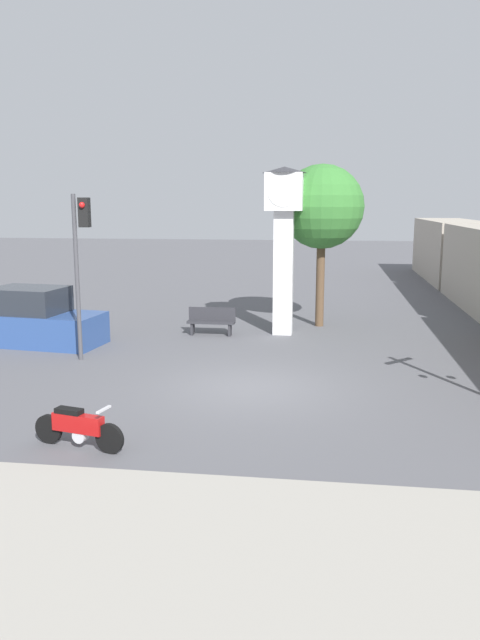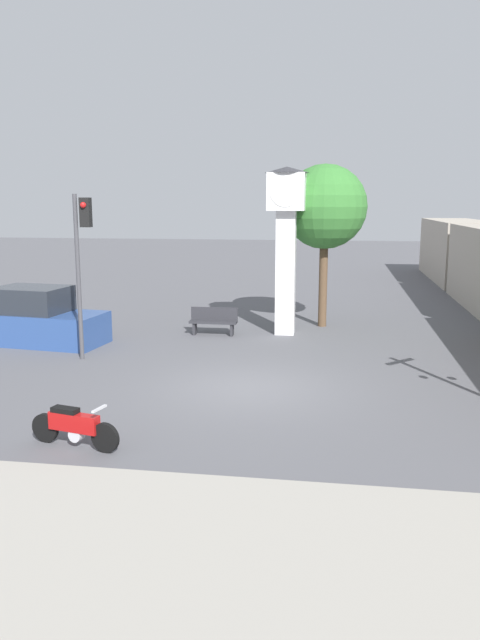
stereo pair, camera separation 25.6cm
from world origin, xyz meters
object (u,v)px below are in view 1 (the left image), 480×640
object	(u,v)px
clock_tower	(284,225)
bench	(211,321)
traffic_light	(80,248)
street_tree	(322,208)
parked_car	(34,321)
motorcycle	(78,427)

from	to	relation	value
clock_tower	bench	distance (m)	4.00
traffic_light	bench	size ratio (longest dim) A/B	2.90
clock_tower	bench	size ratio (longest dim) A/B	3.47
clock_tower	street_tree	xyz separation A→B (m)	(1.22, 1.52, 0.56)
bench	parked_car	world-z (taller)	parked_car
motorcycle	bench	xyz separation A→B (m)	(0.59, 10.07, 0.09)
parked_car	clock_tower	bearing A→B (deg)	26.10
traffic_light	street_tree	xyz separation A→B (m)	(6.52, 5.91, 1.06)
motorcycle	clock_tower	distance (m)	11.50
motorcycle	parked_car	bearing A→B (deg)	133.84
motorcycle	parked_car	xyz separation A→B (m)	(-4.70, 7.95, 0.35)
bench	street_tree	bearing A→B (deg)	29.99
clock_tower	street_tree	bearing A→B (deg)	51.26
motorcycle	street_tree	world-z (taller)	street_tree
motorcycle	traffic_light	bearing A→B (deg)	123.91
clock_tower	bench	world-z (taller)	clock_tower
parked_car	street_tree	bearing A→B (deg)	32.15
motorcycle	street_tree	distance (m)	13.40
parked_car	motorcycle	bearing A→B (deg)	-52.57
traffic_light	parked_car	world-z (taller)	traffic_light
street_tree	traffic_light	bearing A→B (deg)	-137.81
motorcycle	street_tree	bearing A→B (deg)	84.27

